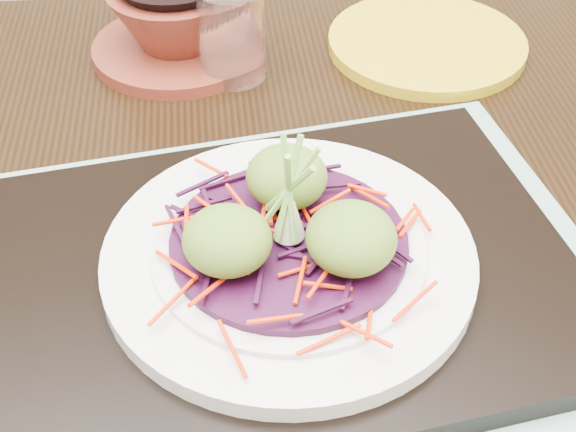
{
  "coord_description": "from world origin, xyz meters",
  "views": [
    {
      "loc": [
        0.13,
        -0.42,
        1.23
      ],
      "look_at": [
        0.14,
        -0.0,
        0.85
      ],
      "focal_mm": 50.0,
      "sensor_mm": 36.0,
      "label": 1
    }
  ],
  "objects_px": {
    "water_glass": "(232,33)",
    "yellow_plate": "(427,43)",
    "serving_tray": "(289,273)",
    "dining_table": "(238,325)",
    "terracotta_bowl_set": "(176,26)",
    "white_plate": "(289,255)"
  },
  "relations": [
    {
      "from": "dining_table",
      "to": "terracotta_bowl_set",
      "type": "xyz_separation_m",
      "value": [
        -0.06,
        0.28,
        0.14
      ]
    },
    {
      "from": "serving_tray",
      "to": "terracotta_bowl_set",
      "type": "bearing_deg",
      "value": 94.7
    },
    {
      "from": "serving_tray",
      "to": "yellow_plate",
      "type": "distance_m",
      "value": 0.37
    },
    {
      "from": "dining_table",
      "to": "white_plate",
      "type": "relative_size",
      "value": 5.07
    },
    {
      "from": "white_plate",
      "to": "water_glass",
      "type": "relative_size",
      "value": 2.86
    },
    {
      "from": "dining_table",
      "to": "serving_tray",
      "type": "xyz_separation_m",
      "value": [
        0.04,
        -0.05,
        0.12
      ]
    },
    {
      "from": "serving_tray",
      "to": "terracotta_bowl_set",
      "type": "height_order",
      "value": "terracotta_bowl_set"
    },
    {
      "from": "dining_table",
      "to": "white_plate",
      "type": "height_order",
      "value": "white_plate"
    },
    {
      "from": "terracotta_bowl_set",
      "to": "yellow_plate",
      "type": "relative_size",
      "value": 1.08
    },
    {
      "from": "serving_tray",
      "to": "terracotta_bowl_set",
      "type": "distance_m",
      "value": 0.35
    },
    {
      "from": "white_plate",
      "to": "yellow_plate",
      "type": "xyz_separation_m",
      "value": [
        0.15,
        0.34,
        -0.03
      ]
    },
    {
      "from": "water_glass",
      "to": "yellow_plate",
      "type": "height_order",
      "value": "water_glass"
    },
    {
      "from": "yellow_plate",
      "to": "terracotta_bowl_set",
      "type": "bearing_deg",
      "value": -178.79
    },
    {
      "from": "terracotta_bowl_set",
      "to": "yellow_plate",
      "type": "height_order",
      "value": "terracotta_bowl_set"
    },
    {
      "from": "dining_table",
      "to": "terracotta_bowl_set",
      "type": "relative_size",
      "value": 6.0
    },
    {
      "from": "serving_tray",
      "to": "yellow_plate",
      "type": "relative_size",
      "value": 1.97
    },
    {
      "from": "dining_table",
      "to": "white_plate",
      "type": "bearing_deg",
      "value": -55.5
    },
    {
      "from": "serving_tray",
      "to": "white_plate",
      "type": "bearing_deg",
      "value": 167.11
    },
    {
      "from": "white_plate",
      "to": "terracotta_bowl_set",
      "type": "xyz_separation_m",
      "value": [
        -0.11,
        0.33,
        0.0
      ]
    },
    {
      "from": "serving_tray",
      "to": "yellow_plate",
      "type": "xyz_separation_m",
      "value": [
        0.15,
        0.34,
        -0.01
      ]
    },
    {
      "from": "water_glass",
      "to": "yellow_plate",
      "type": "bearing_deg",
      "value": 12.88
    },
    {
      "from": "serving_tray",
      "to": "water_glass",
      "type": "distance_m",
      "value": 0.3
    }
  ]
}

